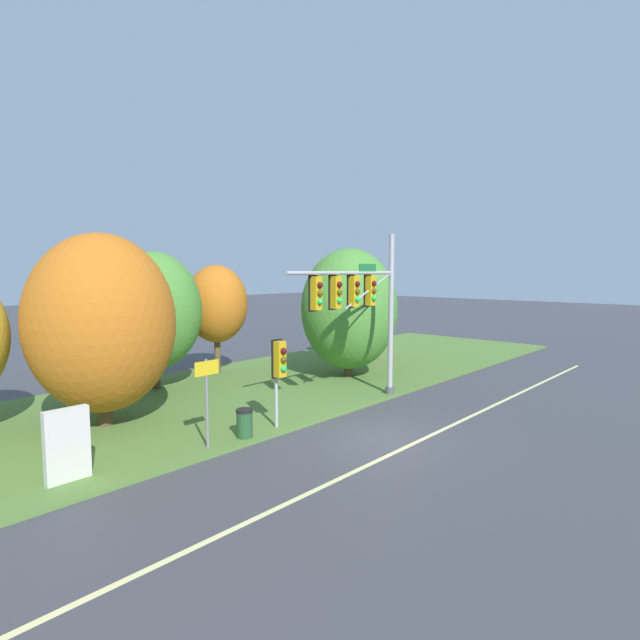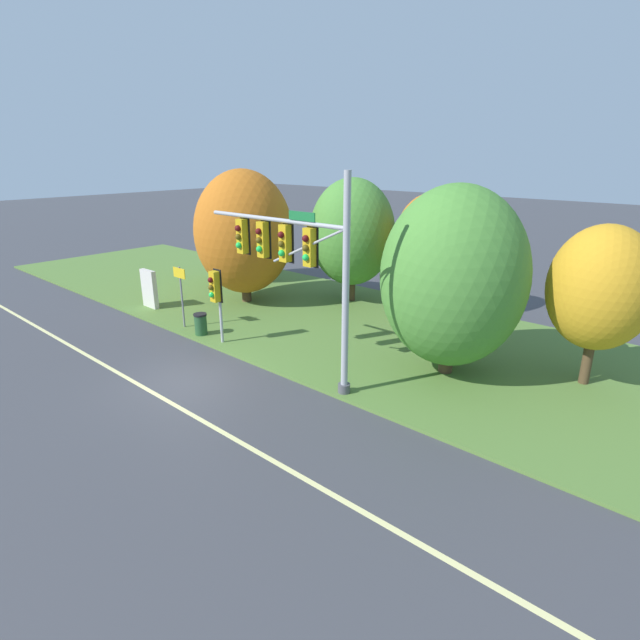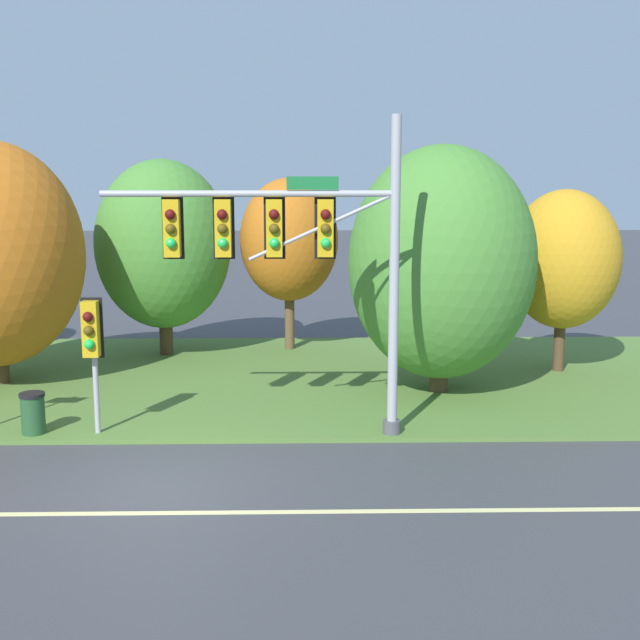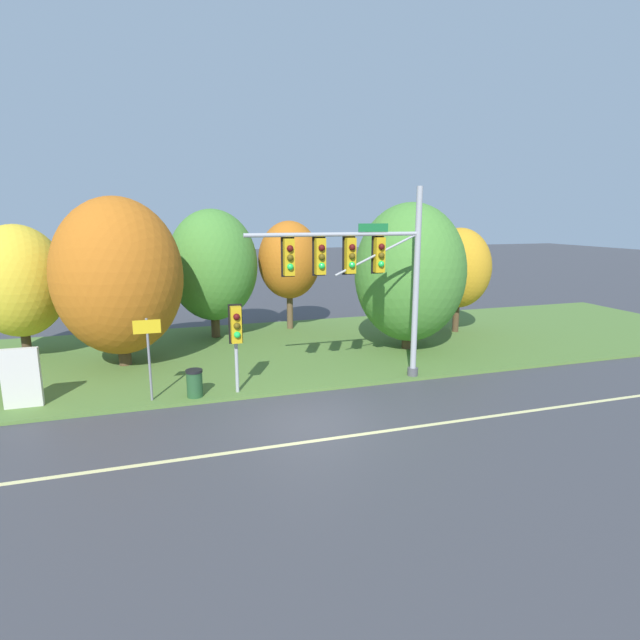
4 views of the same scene
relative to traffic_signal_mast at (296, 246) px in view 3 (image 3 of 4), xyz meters
The scene contains 10 objects.
ground_plane 5.81m from the traffic_signal_mast, 133.14° to the right, with size 160.00×160.00×0.00m, color #3D3D42.
lane_stripe 6.48m from the traffic_signal_mast, 123.43° to the right, with size 36.00×0.16×0.01m, color beige.
grass_verge 7.36m from the traffic_signal_mast, 116.41° to the left, with size 48.00×11.50×0.10m, color #517533.
traffic_signal_mast is the anchor object (origin of this frame).
pedestrian_signal_near_kerb 4.89m from the traffic_signal_mast, behind, with size 0.46×0.55×3.07m.
tree_behind_signpost 9.59m from the traffic_signal_mast, 116.93° to the left, with size 4.31×4.31×6.27m.
tree_mid_verge 9.31m from the traffic_signal_mast, 91.98° to the left, with size 3.24×3.24×5.69m.
tree_tall_centre 5.32m from the traffic_signal_mast, 44.31° to the left, with size 4.90×4.90×6.52m.
tree_right_far 9.80m from the traffic_signal_mast, 37.60° to the left, with size 3.25×3.25×5.35m.
trash_bin 6.97m from the traffic_signal_mast, behind, with size 0.56×0.56×0.93m.
Camera 3 is at (2.83, -14.33, 5.66)m, focal length 45.00 mm.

